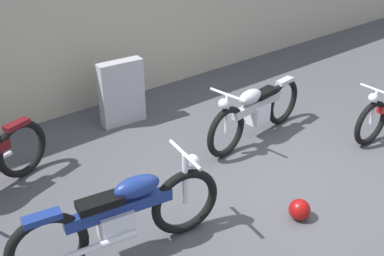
# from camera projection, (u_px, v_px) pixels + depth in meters

# --- Properties ---
(ground_plane) EXTENTS (40.00, 40.00, 0.00)m
(ground_plane) POSITION_uv_depth(u_px,v_px,m) (274.00, 179.00, 5.93)
(ground_plane) COLOR #47474C
(building_wall) EXTENTS (18.00, 0.30, 3.14)m
(building_wall) POSITION_uv_depth(u_px,v_px,m) (120.00, 5.00, 7.60)
(building_wall) COLOR #B2A893
(building_wall) RESTS_ON ground_plane
(stone_marker) EXTENTS (0.71, 0.26, 1.02)m
(stone_marker) POSITION_uv_depth(u_px,v_px,m) (122.00, 93.00, 7.07)
(stone_marker) COLOR #9E9EA3
(stone_marker) RESTS_ON ground_plane
(helmet) EXTENTS (0.25, 0.25, 0.25)m
(helmet) POSITION_uv_depth(u_px,v_px,m) (299.00, 210.00, 5.17)
(helmet) COLOR maroon
(helmet) RESTS_ON ground_plane
(motorcycle_silver) EXTENTS (2.09, 0.60, 0.94)m
(motorcycle_silver) POSITION_uv_depth(u_px,v_px,m) (256.00, 111.00, 6.64)
(motorcycle_silver) COLOR black
(motorcycle_silver) RESTS_ON ground_plane
(motorcycle_blue) EXTENTS (2.20, 0.67, 1.00)m
(motorcycle_blue) POSITION_uv_depth(u_px,v_px,m) (122.00, 216.00, 4.52)
(motorcycle_blue) COLOR black
(motorcycle_blue) RESTS_ON ground_plane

